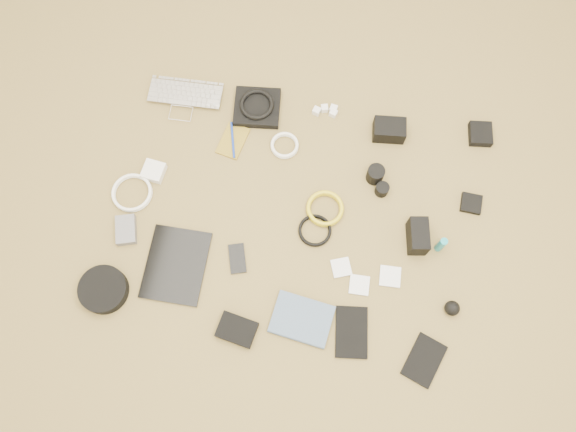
% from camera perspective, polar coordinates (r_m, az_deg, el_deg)
% --- Properties ---
extents(laptop, '(0.31, 0.23, 0.02)m').
position_cam_1_polar(laptop, '(2.34, -10.54, 11.26)').
color(laptop, silver).
rests_on(laptop, ground).
extents(headphone_pouch, '(0.20, 0.19, 0.03)m').
position_cam_1_polar(headphone_pouch, '(2.29, -3.16, 10.94)').
color(headphone_pouch, black).
rests_on(headphone_pouch, ground).
extents(headphones, '(0.16, 0.16, 0.02)m').
position_cam_1_polar(headphones, '(2.27, -3.19, 11.25)').
color(headphones, black).
rests_on(headphones, headphone_pouch).
extents(charger_a, '(0.03, 0.03, 0.03)m').
position_cam_1_polar(charger_a, '(2.28, 4.63, 10.36)').
color(charger_a, white).
rests_on(charger_a, ground).
extents(charger_b, '(0.03, 0.03, 0.03)m').
position_cam_1_polar(charger_b, '(2.29, 3.73, 10.86)').
color(charger_b, white).
rests_on(charger_b, ground).
extents(charger_c, '(0.03, 0.03, 0.03)m').
position_cam_1_polar(charger_c, '(2.29, 4.64, 10.79)').
color(charger_c, white).
rests_on(charger_c, ground).
extents(charger_d, '(0.03, 0.03, 0.03)m').
position_cam_1_polar(charger_d, '(2.28, 2.93, 10.60)').
color(charger_d, white).
rests_on(charger_d, ground).
extents(dslr_camera, '(0.13, 0.10, 0.07)m').
position_cam_1_polar(dslr_camera, '(2.25, 10.24, 8.60)').
color(dslr_camera, black).
rests_on(dslr_camera, ground).
extents(lens_pouch, '(0.10, 0.11, 0.03)m').
position_cam_1_polar(lens_pouch, '(2.35, 18.96, 7.89)').
color(lens_pouch, black).
rests_on(lens_pouch, ground).
extents(notebook_olive, '(0.11, 0.16, 0.01)m').
position_cam_1_polar(notebook_olive, '(2.24, -5.62, 7.61)').
color(notebook_olive, olive).
rests_on(notebook_olive, ground).
extents(pen_blue, '(0.06, 0.15, 0.01)m').
position_cam_1_polar(pen_blue, '(2.23, -5.64, 7.71)').
color(pen_blue, '#1534AC').
rests_on(pen_blue, notebook_olive).
extents(cable_white_a, '(0.12, 0.12, 0.01)m').
position_cam_1_polar(cable_white_a, '(2.22, -0.35, 7.11)').
color(cable_white_a, white).
rests_on(cable_white_a, ground).
extents(lens_a, '(0.08, 0.08, 0.07)m').
position_cam_1_polar(lens_a, '(2.16, 8.87, 4.21)').
color(lens_a, black).
rests_on(lens_a, ground).
extents(lens_b, '(0.07, 0.07, 0.05)m').
position_cam_1_polar(lens_b, '(2.16, 9.53, 2.68)').
color(lens_b, black).
rests_on(lens_b, ground).
extents(card_reader, '(0.08, 0.08, 0.02)m').
position_cam_1_polar(card_reader, '(2.23, 18.11, 1.22)').
color(card_reader, black).
rests_on(card_reader, ground).
extents(power_brick, '(0.09, 0.09, 0.03)m').
position_cam_1_polar(power_brick, '(2.22, -13.49, 4.44)').
color(power_brick, white).
rests_on(power_brick, ground).
extents(cable_white_b, '(0.18, 0.18, 0.01)m').
position_cam_1_polar(cable_white_b, '(2.22, -15.52, 2.23)').
color(cable_white_b, white).
rests_on(cable_white_b, ground).
extents(cable_black, '(0.15, 0.15, 0.01)m').
position_cam_1_polar(cable_black, '(2.09, 2.74, -1.53)').
color(cable_black, black).
rests_on(cable_black, ground).
extents(cable_yellow, '(0.18, 0.18, 0.02)m').
position_cam_1_polar(cable_yellow, '(2.12, 3.76, 0.68)').
color(cable_yellow, gold).
rests_on(cable_yellow, ground).
extents(flash, '(0.09, 0.13, 0.09)m').
position_cam_1_polar(flash, '(2.10, 13.06, -2.01)').
color(flash, black).
rests_on(flash, ground).
extents(lens_cleaner, '(0.04, 0.04, 0.09)m').
position_cam_1_polar(lens_cleaner, '(2.11, 15.28, -2.83)').
color(lens_cleaner, teal).
rests_on(lens_cleaner, ground).
extents(battery_charger, '(0.10, 0.13, 0.03)m').
position_cam_1_polar(battery_charger, '(2.17, -16.13, -1.36)').
color(battery_charger, slate).
rests_on(battery_charger, ground).
extents(tablet, '(0.23, 0.29, 0.01)m').
position_cam_1_polar(tablet, '(2.10, -11.31, -4.90)').
color(tablet, black).
rests_on(tablet, ground).
extents(phone, '(0.09, 0.12, 0.01)m').
position_cam_1_polar(phone, '(2.07, -5.17, -4.33)').
color(phone, black).
rests_on(phone, ground).
extents(filter_case_left, '(0.09, 0.09, 0.01)m').
position_cam_1_polar(filter_case_left, '(2.06, 5.42, -5.24)').
color(filter_case_left, silver).
rests_on(filter_case_left, ground).
extents(filter_case_mid, '(0.08, 0.08, 0.01)m').
position_cam_1_polar(filter_case_mid, '(2.06, 7.25, -6.98)').
color(filter_case_mid, silver).
rests_on(filter_case_mid, ground).
extents(filter_case_right, '(0.08, 0.08, 0.01)m').
position_cam_1_polar(filter_case_right, '(2.08, 10.33, -6.06)').
color(filter_case_right, silver).
rests_on(filter_case_right, ground).
extents(air_blower, '(0.06, 0.06, 0.05)m').
position_cam_1_polar(air_blower, '(2.09, 16.34, -8.98)').
color(air_blower, black).
rests_on(air_blower, ground).
extents(headphone_case, '(0.22, 0.22, 0.05)m').
position_cam_1_polar(headphone_case, '(2.12, -18.23, -7.11)').
color(headphone_case, black).
rests_on(headphone_case, ground).
extents(drive_case, '(0.14, 0.11, 0.03)m').
position_cam_1_polar(drive_case, '(2.01, -5.21, -11.43)').
color(drive_case, black).
rests_on(drive_case, ground).
extents(paperback, '(0.22, 0.17, 0.02)m').
position_cam_1_polar(paperback, '(2.01, 0.76, -12.54)').
color(paperback, '#465B77').
rests_on(paperback, ground).
extents(notebook_black_a, '(0.14, 0.20, 0.01)m').
position_cam_1_polar(notebook_black_a, '(2.03, 6.47, -11.64)').
color(notebook_black_a, black).
rests_on(notebook_black_a, ground).
extents(notebook_black_b, '(0.15, 0.19, 0.01)m').
position_cam_1_polar(notebook_black_b, '(2.06, 13.66, -14.05)').
color(notebook_black_b, black).
rests_on(notebook_black_b, ground).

